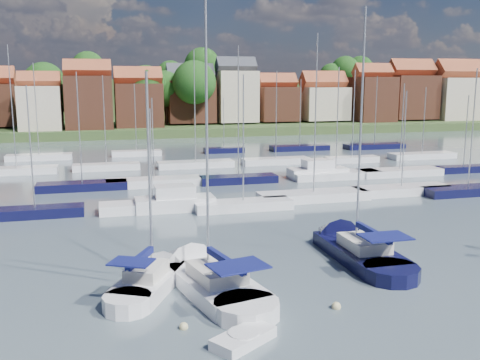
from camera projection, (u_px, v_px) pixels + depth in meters
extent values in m
plane|color=#495663|center=(195.00, 172.00, 68.05)|extent=(260.00, 260.00, 0.00)
cube|color=white|center=(150.00, 285.00, 29.40)|extent=(4.90, 6.38, 1.20)
cone|color=white|center=(172.00, 263.00, 32.95)|extent=(3.50, 3.68, 2.46)
cylinder|color=white|center=(127.00, 307.00, 26.56)|extent=(3.32, 3.32, 1.20)
cube|color=silver|center=(146.00, 271.00, 28.83)|extent=(2.66, 2.98, 0.70)
cylinder|color=#B2B2B7|center=(149.00, 175.00, 28.70)|extent=(0.14, 0.14, 10.95)
cylinder|color=#B2B2B7|center=(140.00, 261.00, 27.89)|extent=(1.59, 2.97, 0.10)
cube|color=#111555|center=(140.00, 258.00, 27.87)|extent=(1.69, 2.91, 0.35)
cube|color=#111555|center=(131.00, 262.00, 26.81)|extent=(2.54, 2.27, 0.08)
cube|color=white|center=(213.00, 286.00, 29.28)|extent=(4.93, 8.40, 1.20)
cone|color=white|center=(180.00, 260.00, 33.57)|extent=(4.04, 4.45, 3.28)
cylinder|color=white|center=(246.00, 313.00, 25.85)|extent=(3.92, 3.92, 1.20)
cube|color=silver|center=(217.00, 272.00, 28.64)|extent=(2.96, 3.70, 0.70)
cylinder|color=#B2B2B7|center=(207.00, 142.00, 28.34)|extent=(0.14, 0.14, 14.57)
cylinder|color=#B2B2B7|center=(225.00, 263.00, 27.53)|extent=(1.06, 4.29, 0.10)
cube|color=#111555|center=(225.00, 260.00, 27.50)|extent=(1.21, 4.12, 0.35)
cube|color=#111555|center=(238.00, 266.00, 26.24)|extent=(3.15, 2.53, 0.08)
cube|color=black|center=(360.00, 255.00, 34.53)|extent=(3.35, 7.91, 1.20)
cone|color=black|center=(329.00, 234.00, 39.23)|extent=(3.32, 3.86, 3.29)
cylinder|color=black|center=(391.00, 276.00, 30.78)|extent=(3.31, 3.31, 1.20)
cube|color=silver|center=(364.00, 243.00, 33.84)|extent=(2.33, 3.30, 0.70)
cylinder|color=#B2B2B7|center=(361.00, 129.00, 33.61)|extent=(0.14, 0.14, 14.94)
cylinder|color=#B2B2B7|center=(373.00, 235.00, 32.65)|extent=(0.13, 4.38, 0.10)
cube|color=#111555|center=(373.00, 233.00, 32.62)|extent=(0.33, 4.16, 0.35)
cube|color=#111555|center=(385.00, 237.00, 31.23)|extent=(2.81, 1.99, 0.08)
cube|color=white|center=(243.00, 339.00, 23.26)|extent=(3.24, 2.79, 0.58)
cylinder|color=white|center=(243.00, 336.00, 23.23)|extent=(1.38, 1.38, 0.37)
sphere|color=beige|center=(184.00, 329.00, 24.71)|extent=(0.42, 0.42, 0.42)
sphere|color=beige|center=(259.00, 305.00, 27.39)|extent=(0.53, 0.53, 0.53)
sphere|color=beige|center=(336.00, 308.00, 26.95)|extent=(0.48, 0.48, 0.48)
sphere|color=beige|center=(340.00, 242.00, 38.24)|extent=(0.46, 0.46, 0.46)
cube|color=black|center=(35.00, 213.00, 45.18)|extent=(8.01, 2.24, 1.00)
cylinder|color=#B2B2B7|center=(31.00, 148.00, 44.18)|extent=(0.12, 0.12, 10.16)
cube|color=white|center=(153.00, 207.00, 47.33)|extent=(9.22, 2.58, 1.00)
cylinder|color=#B2B2B7|center=(151.00, 156.00, 46.51)|extent=(0.12, 0.12, 8.18)
cube|color=white|center=(243.00, 206.00, 47.80)|extent=(8.78, 2.46, 1.00)
cylinder|color=#B2B2B7|center=(243.00, 139.00, 46.72)|extent=(0.12, 0.12, 11.06)
cube|color=white|center=(313.00, 197.00, 51.66)|extent=(10.79, 3.02, 1.00)
cylinder|color=#B2B2B7|center=(316.00, 114.00, 50.24)|extent=(0.12, 0.12, 14.87)
cube|color=white|center=(401.00, 191.00, 54.45)|extent=(10.13, 2.84, 1.00)
cylinder|color=#B2B2B7|center=(404.00, 139.00, 53.50)|extent=(0.12, 0.12, 9.59)
cube|color=black|center=(468.00, 191.00, 54.26)|extent=(9.52, 2.67, 1.00)
cylinder|color=#B2B2B7|center=(473.00, 128.00, 53.11)|extent=(0.12, 0.12, 11.77)
cube|color=white|center=(175.00, 205.00, 47.60)|extent=(7.00, 2.60, 1.40)
cube|color=white|center=(175.00, 193.00, 47.41)|extent=(3.50, 2.20, 1.30)
cube|color=black|center=(82.00, 187.00, 56.63)|extent=(9.30, 2.60, 1.00)
cylinder|color=#B2B2B7|center=(79.00, 128.00, 55.51)|extent=(0.12, 0.12, 11.48)
cube|color=white|center=(154.00, 183.00, 58.90)|extent=(10.40, 2.91, 1.00)
cylinder|color=#B2B2B7|center=(153.00, 139.00, 58.02)|extent=(0.12, 0.12, 8.77)
cube|color=black|center=(238.00, 180.00, 60.57)|extent=(8.80, 2.46, 1.00)
cylinder|color=#B2B2B7|center=(238.00, 112.00, 59.19)|extent=(0.12, 0.12, 14.33)
cube|color=white|center=(336.00, 176.00, 63.45)|extent=(10.73, 3.00, 1.00)
cylinder|color=#B2B2B7|center=(337.00, 120.00, 62.27)|extent=(0.12, 0.12, 12.14)
cube|color=white|center=(400.00, 173.00, 65.38)|extent=(10.48, 2.93, 1.00)
cylinder|color=#B2B2B7|center=(402.00, 127.00, 64.36)|extent=(0.12, 0.12, 10.28)
cube|color=black|center=(463.00, 170.00, 67.76)|extent=(6.84, 1.91, 1.00)
cylinder|color=#B2B2B7|center=(466.00, 131.00, 66.88)|extent=(0.12, 0.12, 8.82)
cube|color=white|center=(318.00, 174.00, 63.73)|extent=(7.00, 2.60, 1.40)
cube|color=white|center=(318.00, 165.00, 63.53)|extent=(3.50, 2.20, 1.30)
cube|color=white|center=(17.00, 171.00, 66.54)|extent=(9.71, 2.72, 1.00)
cylinder|color=#B2B2B7|center=(12.00, 107.00, 65.12)|extent=(0.12, 0.12, 14.88)
cube|color=white|center=(107.00, 167.00, 69.56)|extent=(8.49, 2.38, 1.00)
cylinder|color=#B2B2B7|center=(104.00, 120.00, 68.45)|extent=(0.12, 0.12, 11.31)
cube|color=white|center=(196.00, 165.00, 71.78)|extent=(10.16, 2.85, 1.00)
cylinder|color=#B2B2B7|center=(195.00, 106.00, 70.38)|extent=(0.12, 0.12, 14.59)
cube|color=white|center=(276.00, 161.00, 74.75)|extent=(9.53, 2.67, 1.00)
cylinder|color=#B2B2B7|center=(276.00, 115.00, 73.59)|extent=(0.12, 0.12, 11.91)
cube|color=white|center=(352.00, 160.00, 76.18)|extent=(7.62, 2.13, 1.00)
cylinder|color=#B2B2B7|center=(354.00, 114.00, 75.00)|extent=(0.12, 0.12, 12.13)
cube|color=white|center=(422.00, 156.00, 80.24)|extent=(10.17, 2.85, 1.00)
cylinder|color=#B2B2B7|center=(424.00, 120.00, 79.28)|extent=(0.12, 0.12, 9.73)
cube|color=white|center=(39.00, 158.00, 78.65)|extent=(9.24, 2.59, 1.00)
cylinder|color=#B2B2B7|center=(36.00, 109.00, 77.38)|extent=(0.12, 0.12, 13.17)
cube|color=white|center=(137.00, 154.00, 82.92)|extent=(7.57, 2.12, 1.00)
cylinder|color=#B2B2B7|center=(135.00, 117.00, 81.91)|extent=(0.12, 0.12, 10.24)
cube|color=black|center=(224.00, 151.00, 86.58)|extent=(6.58, 1.84, 1.00)
cylinder|color=#B2B2B7|center=(224.00, 123.00, 85.77)|extent=(0.12, 0.12, 8.01)
cube|color=black|center=(300.00, 148.00, 89.80)|extent=(9.92, 2.78, 1.00)
cylinder|color=#B2B2B7|center=(300.00, 113.00, 88.73)|extent=(0.12, 0.12, 10.92)
cube|color=black|center=(374.00, 147.00, 92.16)|extent=(10.55, 2.95, 1.00)
cylinder|color=#B2B2B7|center=(376.00, 110.00, 91.04)|extent=(0.12, 0.12, 11.51)
cube|color=#415128|center=(144.00, 125.00, 141.24)|extent=(200.00, 70.00, 3.00)
cube|color=#415128|center=(137.00, 103.00, 164.17)|extent=(200.00, 60.00, 14.00)
cube|color=beige|center=(41.00, 108.00, 107.86)|extent=(8.09, 8.80, 8.96)
cube|color=#98482C|center=(39.00, 81.00, 106.88)|extent=(8.25, 4.00, 4.00)
cube|color=brown|center=(89.00, 103.00, 110.93)|extent=(9.36, 10.17, 10.97)
cube|color=#98482C|center=(87.00, 70.00, 109.73)|extent=(9.54, 4.63, 4.63)
cube|color=brown|center=(139.00, 106.00, 115.28)|extent=(9.90, 8.56, 9.42)
cube|color=#98482C|center=(138.00, 78.00, 114.22)|extent=(10.10, 4.90, 4.90)
cube|color=brown|center=(190.00, 101.00, 122.97)|extent=(10.59, 8.93, 9.49)
cube|color=#383A42|center=(190.00, 75.00, 121.88)|extent=(10.80, 5.24, 5.24)
cube|color=beige|center=(236.00, 97.00, 124.63)|extent=(9.01, 8.61, 11.65)
cube|color=#383A42|center=(236.00, 66.00, 123.39)|extent=(9.19, 4.46, 4.46)
cube|color=brown|center=(277.00, 104.00, 128.73)|extent=(9.10, 9.34, 8.00)
cube|color=#98482C|center=(277.00, 82.00, 127.81)|extent=(9.28, 4.50, 4.50)
cube|color=beige|center=(323.00, 104.00, 131.31)|extent=(10.86, 9.59, 7.88)
cube|color=#98482C|center=(323.00, 82.00, 130.36)|extent=(11.07, 5.37, 5.37)
cube|color=brown|center=(372.00, 100.00, 131.56)|extent=(9.18, 9.96, 10.97)
cube|color=#98482C|center=(373.00, 72.00, 130.37)|extent=(9.36, 4.54, 4.54)
cube|color=brown|center=(410.00, 97.00, 135.56)|extent=(11.39, 9.67, 10.76)
cube|color=#98482C|center=(411.00, 70.00, 134.35)|extent=(11.62, 5.64, 5.64)
cube|color=beige|center=(458.00, 99.00, 137.11)|extent=(12.95, 8.52, 10.80)
cube|color=#98482C|center=(460.00, 72.00, 135.86)|extent=(13.21, 6.41, 6.41)
cylinder|color=#382619|center=(344.00, 92.00, 152.59)|extent=(0.50, 0.50, 4.47)
sphere|color=#295A1C|center=(345.00, 71.00, 151.50)|extent=(8.18, 8.18, 8.18)
cylinder|color=#382619|center=(167.00, 116.00, 121.43)|extent=(0.50, 0.50, 4.46)
sphere|color=#295A1C|center=(166.00, 89.00, 120.34)|extent=(8.15, 8.15, 8.15)
cylinder|color=#382619|center=(203.00, 93.00, 140.41)|extent=(0.50, 0.50, 5.15)
sphere|color=#295A1C|center=(202.00, 66.00, 139.16)|extent=(9.41, 9.41, 9.41)
cylinder|color=#382619|center=(89.00, 93.00, 135.68)|extent=(0.50, 0.50, 4.56)
sphere|color=#295A1C|center=(88.00, 68.00, 134.57)|extent=(8.34, 8.34, 8.34)
cylinder|color=#382619|center=(46.00, 114.00, 123.53)|extent=(0.50, 0.50, 5.15)
sphere|color=#295A1C|center=(44.00, 83.00, 122.27)|extent=(9.42, 9.42, 9.42)
cylinder|color=#382619|center=(204.00, 114.00, 132.42)|extent=(0.50, 0.50, 3.77)
sphere|color=#295A1C|center=(204.00, 93.00, 131.51)|extent=(6.89, 6.89, 6.89)
cylinder|color=#382619|center=(195.00, 115.00, 118.02)|extent=(0.50, 0.50, 5.21)
sphere|color=#295A1C|center=(194.00, 82.00, 116.75)|extent=(9.53, 9.53, 9.53)
cylinder|color=#382619|center=(385.00, 114.00, 141.65)|extent=(0.50, 0.50, 2.97)
sphere|color=#295A1C|center=(385.00, 98.00, 140.93)|extent=(5.44, 5.44, 5.44)
cylinder|color=#382619|center=(147.00, 116.00, 118.17)|extent=(0.50, 0.50, 4.84)
sphere|color=#295A1C|center=(146.00, 86.00, 116.99)|extent=(8.85, 8.85, 8.85)
cylinder|color=#382619|center=(331.00, 94.00, 151.83)|extent=(0.50, 0.50, 3.72)
sphere|color=#295A1C|center=(331.00, 75.00, 150.92)|extent=(6.80, 6.80, 6.80)
cylinder|color=#382619|center=(372.00, 114.00, 132.45)|extent=(0.50, 0.50, 4.05)
sphere|color=#295A1C|center=(373.00, 91.00, 131.46)|extent=(7.40, 7.40, 7.40)
cylinder|color=#382619|center=(171.00, 96.00, 138.06)|extent=(0.50, 0.50, 3.93)
sphere|color=#295A1C|center=(170.00, 75.00, 137.10)|extent=(7.19, 7.19, 7.19)
cylinder|color=#382619|center=(274.00, 114.00, 132.35)|extent=(0.50, 0.50, 3.82)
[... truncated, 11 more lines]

